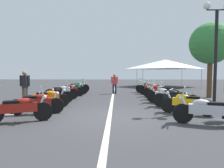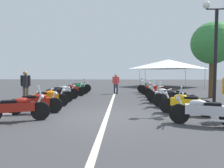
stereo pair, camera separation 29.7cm
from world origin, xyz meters
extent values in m
plane|color=#38383A|center=(0.00, 0.00, 0.00)|extent=(80.00, 80.00, 0.00)
cube|color=beige|center=(4.55, 0.00, 0.00)|extent=(22.11, 0.16, 0.01)
cylinder|color=black|center=(-0.62, 2.27, 0.32)|extent=(0.37, 0.65, 0.64)
cube|color=maroon|center=(-0.90, 2.97, 0.50)|extent=(0.69, 1.17, 0.30)
ellipsoid|color=maroon|center=(-0.83, 2.81, 0.70)|extent=(0.44, 0.58, 0.22)
cube|color=black|center=(-0.98, 3.18, 0.68)|extent=(0.42, 0.54, 0.12)
cylinder|color=silver|center=(-0.64, 2.33, 0.62)|extent=(0.17, 0.29, 0.58)
cylinder|color=silver|center=(-0.66, 2.37, 0.98)|extent=(0.59, 0.27, 0.04)
sphere|color=silver|center=(-0.60, 2.23, 0.82)|extent=(0.14, 0.14, 0.14)
cylinder|color=silver|center=(-0.90, 3.46, 0.22)|extent=(0.28, 0.54, 0.08)
cube|color=silver|center=(-0.63, 2.29, 1.05)|extent=(0.38, 0.25, 0.32)
cylinder|color=black|center=(0.58, 2.20, 0.31)|extent=(0.31, 0.64, 0.63)
cylinder|color=black|center=(0.17, 3.63, 0.31)|extent=(0.31, 0.64, 0.63)
cube|color=maroon|center=(0.37, 2.91, 0.49)|extent=(0.58, 1.16, 0.30)
ellipsoid|color=maroon|center=(0.42, 2.74, 0.69)|extent=(0.39, 0.57, 0.22)
cube|color=black|center=(0.31, 3.13, 0.67)|extent=(0.38, 0.53, 0.12)
cylinder|color=silver|center=(0.57, 2.26, 0.61)|extent=(0.15, 0.30, 0.58)
cylinder|color=silver|center=(0.55, 2.30, 0.97)|extent=(0.61, 0.21, 0.04)
sphere|color=silver|center=(0.60, 2.15, 0.81)|extent=(0.14, 0.14, 0.14)
cylinder|color=silver|center=(0.42, 3.39, 0.22)|extent=(0.23, 0.55, 0.08)
cylinder|color=black|center=(2.14, 2.35, 0.31)|extent=(0.35, 0.62, 0.61)
cylinder|color=black|center=(1.61, 3.75, 0.31)|extent=(0.35, 0.62, 0.61)
cube|color=orange|center=(1.87, 3.05, 0.49)|extent=(0.67, 1.16, 0.30)
ellipsoid|color=orange|center=(1.94, 2.88, 0.69)|extent=(0.43, 0.58, 0.22)
cube|color=black|center=(1.79, 3.25, 0.67)|extent=(0.41, 0.54, 0.12)
cylinder|color=silver|center=(2.12, 2.41, 0.61)|extent=(0.17, 0.30, 0.58)
cylinder|color=silver|center=(2.10, 2.44, 0.97)|extent=(0.59, 0.26, 0.04)
sphere|color=silver|center=(2.16, 2.30, 0.81)|extent=(0.14, 0.14, 0.14)
cylinder|color=silver|center=(1.88, 3.53, 0.22)|extent=(0.27, 0.54, 0.08)
cylinder|color=black|center=(3.50, 2.46, 0.31)|extent=(0.34, 0.63, 0.62)
cylinder|color=black|center=(3.04, 3.74, 0.31)|extent=(0.34, 0.63, 0.62)
cube|color=black|center=(3.27, 3.10, 0.49)|extent=(0.62, 1.07, 0.30)
ellipsoid|color=black|center=(3.33, 2.93, 0.69)|extent=(0.42, 0.58, 0.22)
cube|color=black|center=(3.19, 3.31, 0.67)|extent=(0.41, 0.54, 0.12)
cylinder|color=silver|center=(3.48, 2.52, 0.61)|extent=(0.16, 0.30, 0.58)
cylinder|color=silver|center=(3.47, 2.55, 0.97)|extent=(0.60, 0.25, 0.04)
sphere|color=silver|center=(3.52, 2.41, 0.81)|extent=(0.14, 0.14, 0.14)
cylinder|color=silver|center=(3.30, 3.54, 0.22)|extent=(0.26, 0.54, 0.08)
cube|color=silver|center=(3.49, 2.48, 1.04)|extent=(0.38, 0.24, 0.32)
cylinder|color=black|center=(4.80, 2.47, 0.33)|extent=(0.33, 0.68, 0.67)
cylinder|color=black|center=(4.40, 3.79, 0.33)|extent=(0.33, 0.68, 0.67)
cube|color=white|center=(4.60, 3.13, 0.51)|extent=(0.58, 1.08, 0.30)
ellipsoid|color=white|center=(4.65, 2.96, 0.71)|extent=(0.40, 0.57, 0.22)
cube|color=black|center=(4.54, 3.34, 0.69)|extent=(0.39, 0.54, 0.12)
cylinder|color=silver|center=(4.79, 2.53, 0.63)|extent=(0.15, 0.30, 0.58)
cylinder|color=silver|center=(4.78, 2.57, 0.99)|extent=(0.60, 0.22, 0.04)
sphere|color=silver|center=(4.82, 2.42, 0.83)|extent=(0.14, 0.14, 0.14)
cylinder|color=silver|center=(4.65, 3.58, 0.23)|extent=(0.24, 0.55, 0.08)
cube|color=silver|center=(4.80, 2.49, 1.06)|extent=(0.38, 0.22, 0.32)
cylinder|color=black|center=(6.29, 2.33, 0.32)|extent=(0.40, 0.64, 0.64)
cylinder|color=black|center=(5.64, 3.69, 0.32)|extent=(0.40, 0.64, 0.64)
cube|color=maroon|center=(5.96, 3.01, 0.50)|extent=(0.75, 1.15, 0.30)
ellipsoid|color=maroon|center=(6.04, 2.85, 0.70)|extent=(0.46, 0.58, 0.22)
cube|color=black|center=(5.87, 3.21, 0.68)|extent=(0.44, 0.55, 0.12)
cylinder|color=silver|center=(6.26, 2.39, 0.62)|extent=(0.19, 0.29, 0.58)
cylinder|color=silver|center=(6.25, 2.42, 0.98)|extent=(0.58, 0.30, 0.04)
sphere|color=silver|center=(6.31, 2.29, 0.82)|extent=(0.14, 0.14, 0.14)
cylinder|color=silver|center=(5.93, 3.49, 0.23)|extent=(0.31, 0.53, 0.08)
cylinder|color=black|center=(7.56, 2.28, 0.31)|extent=(0.38, 0.62, 0.62)
cylinder|color=black|center=(6.97, 3.58, 0.31)|extent=(0.38, 0.62, 0.62)
cube|color=#0C592D|center=(7.26, 2.93, 0.49)|extent=(0.70, 1.10, 0.30)
ellipsoid|color=#0C592D|center=(7.34, 2.77, 0.69)|extent=(0.45, 0.58, 0.22)
cube|color=black|center=(7.17, 3.13, 0.67)|extent=(0.43, 0.54, 0.12)
cylinder|color=silver|center=(7.53, 2.34, 0.61)|extent=(0.18, 0.29, 0.58)
cylinder|color=silver|center=(7.51, 2.37, 0.97)|extent=(0.58, 0.29, 0.04)
sphere|color=silver|center=(7.58, 2.24, 0.81)|extent=(0.14, 0.14, 0.14)
cylinder|color=silver|center=(7.25, 3.40, 0.22)|extent=(0.30, 0.53, 0.08)
cube|color=silver|center=(7.55, 2.30, 1.04)|extent=(0.38, 0.26, 0.32)
cylinder|color=black|center=(9.07, 2.37, 0.34)|extent=(0.42, 0.66, 0.67)
cylinder|color=black|center=(8.39, 3.73, 0.34)|extent=(0.42, 0.66, 0.67)
cube|color=#0C592D|center=(8.73, 3.05, 0.52)|extent=(0.76, 1.16, 0.30)
ellipsoid|color=#0C592D|center=(8.81, 2.89, 0.72)|extent=(0.46, 0.58, 0.22)
cube|color=black|center=(8.63, 3.25, 0.70)|extent=(0.45, 0.55, 0.12)
cylinder|color=silver|center=(9.04, 2.42, 0.64)|extent=(0.19, 0.29, 0.58)
cylinder|color=silver|center=(9.02, 2.46, 1.00)|extent=(0.57, 0.31, 0.04)
sphere|color=silver|center=(9.09, 2.33, 0.84)|extent=(0.14, 0.14, 0.14)
cylinder|color=silver|center=(8.69, 3.54, 0.24)|extent=(0.32, 0.53, 0.08)
cylinder|color=black|center=(-0.84, -2.44, 0.32)|extent=(0.33, 0.65, 0.64)
cube|color=silver|center=(-1.07, -3.14, 0.50)|extent=(0.61, 1.15, 0.30)
ellipsoid|color=silver|center=(-1.01, -2.97, 0.70)|extent=(0.41, 0.57, 0.22)
cube|color=black|center=(-1.13, -3.35, 0.68)|extent=(0.39, 0.54, 0.12)
cylinder|color=silver|center=(-0.86, -2.49, 0.62)|extent=(0.15, 0.30, 0.58)
cylinder|color=silver|center=(-0.87, -2.53, 0.98)|extent=(0.60, 0.23, 0.04)
sphere|color=silver|center=(-0.83, -2.39, 0.82)|extent=(0.14, 0.14, 0.14)
cylinder|color=silver|center=(-1.37, -3.50, 0.22)|extent=(0.24, 0.55, 0.08)
cube|color=silver|center=(-0.85, -2.46, 1.05)|extent=(0.38, 0.22, 0.32)
cylinder|color=black|center=(0.84, -2.42, 0.31)|extent=(0.41, 0.62, 0.62)
cylinder|color=black|center=(0.17, -3.71, 0.31)|extent=(0.41, 0.62, 0.62)
cube|color=#EAB214|center=(0.51, -3.07, 0.49)|extent=(0.76, 1.11, 0.30)
ellipsoid|color=#EAB214|center=(0.59, -2.91, 0.69)|extent=(0.47, 0.58, 0.22)
cube|color=black|center=(0.40, -3.26, 0.67)|extent=(0.45, 0.55, 0.12)
cylinder|color=silver|center=(0.81, -2.48, 0.61)|extent=(0.20, 0.29, 0.58)
cylinder|color=silver|center=(0.79, -2.51, 0.97)|extent=(0.57, 0.32, 0.04)
sphere|color=silver|center=(0.86, -2.38, 0.81)|extent=(0.14, 0.14, 0.14)
cylinder|color=silver|center=(0.15, -3.37, 0.22)|extent=(0.32, 0.53, 0.08)
cylinder|color=black|center=(2.22, -2.37, 0.33)|extent=(0.45, 0.65, 0.67)
cylinder|color=black|center=(1.49, -3.69, 0.33)|extent=(0.45, 0.65, 0.67)
cube|color=black|center=(1.85, -3.03, 0.51)|extent=(0.80, 1.13, 0.30)
ellipsoid|color=black|center=(1.94, -2.87, 0.71)|extent=(0.48, 0.58, 0.22)
cube|color=black|center=(1.74, -3.22, 0.69)|extent=(0.46, 0.55, 0.12)
cylinder|color=silver|center=(2.19, -2.43, 0.63)|extent=(0.20, 0.29, 0.58)
cylinder|color=silver|center=(2.17, -2.46, 0.99)|extent=(0.56, 0.34, 0.04)
sphere|color=silver|center=(2.24, -2.33, 0.83)|extent=(0.14, 0.14, 0.14)
cylinder|color=silver|center=(1.47, -3.34, 0.23)|extent=(0.34, 0.52, 0.08)
cube|color=silver|center=(2.21, -2.39, 1.06)|extent=(0.37, 0.28, 0.32)
cylinder|color=black|center=(3.49, -2.27, 0.32)|extent=(0.43, 0.63, 0.64)
cylinder|color=black|center=(2.81, -3.50, 0.32)|extent=(0.43, 0.63, 0.64)
cube|color=white|center=(3.15, -2.88, 0.50)|extent=(0.76, 1.08, 0.30)
ellipsoid|color=white|center=(3.23, -2.73, 0.70)|extent=(0.48, 0.58, 0.22)
cube|color=black|center=(3.04, -3.08, 0.68)|extent=(0.46, 0.55, 0.12)
cylinder|color=silver|center=(3.46, -2.32, 0.62)|extent=(0.20, 0.29, 0.58)
cylinder|color=silver|center=(3.44, -2.35, 0.98)|extent=(0.56, 0.33, 0.04)
sphere|color=silver|center=(3.51, -2.22, 0.82)|extent=(0.14, 0.14, 0.14)
cylinder|color=silver|center=(2.79, -3.17, 0.22)|extent=(0.33, 0.52, 0.08)
cube|color=silver|center=(3.48, -2.28, 1.05)|extent=(0.37, 0.28, 0.32)
cylinder|color=black|center=(4.72, -2.33, 0.31)|extent=(0.31, 0.63, 0.62)
cylinder|color=black|center=(4.28, -3.76, 0.31)|extent=(0.31, 0.63, 0.62)
cube|color=maroon|center=(4.50, -3.05, 0.49)|extent=(0.60, 1.17, 0.30)
ellipsoid|color=maroon|center=(4.56, -2.88, 0.69)|extent=(0.40, 0.57, 0.22)
cube|color=black|center=(4.44, -3.26, 0.67)|extent=(0.39, 0.54, 0.12)
cylinder|color=silver|center=(4.70, -2.39, 0.61)|extent=(0.15, 0.30, 0.58)
cylinder|color=silver|center=(4.69, -2.43, 0.97)|extent=(0.60, 0.22, 0.04)
sphere|color=silver|center=(4.74, -2.28, 0.81)|extent=(0.14, 0.14, 0.14)
cylinder|color=silver|center=(4.20, -3.43, 0.22)|extent=(0.24, 0.55, 0.08)
cylinder|color=black|center=(6.12, -2.37, 0.31)|extent=(0.37, 0.62, 0.61)
cylinder|color=black|center=(5.56, -3.68, 0.31)|extent=(0.37, 0.62, 0.61)
cube|color=maroon|center=(5.84, -3.03, 0.49)|extent=(0.68, 1.10, 0.30)
ellipsoid|color=maroon|center=(5.91, -2.86, 0.69)|extent=(0.44, 0.58, 0.22)
cube|color=black|center=(5.75, -3.23, 0.67)|extent=(0.43, 0.54, 0.12)
cylinder|color=silver|center=(6.09, -2.43, 0.61)|extent=(0.18, 0.29, 0.58)
cylinder|color=silver|center=(6.08, -2.47, 0.97)|extent=(0.59, 0.28, 0.04)
sphere|color=silver|center=(6.13, -2.33, 0.81)|extent=(0.14, 0.14, 0.14)
cylinder|color=silver|center=(5.50, -3.35, 0.21)|extent=(0.29, 0.54, 0.08)
cube|color=silver|center=(6.11, -2.39, 1.04)|extent=(0.38, 0.25, 0.32)
cylinder|color=black|center=(7.75, -2.29, 0.33)|extent=(0.44, 0.64, 0.65)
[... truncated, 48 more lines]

